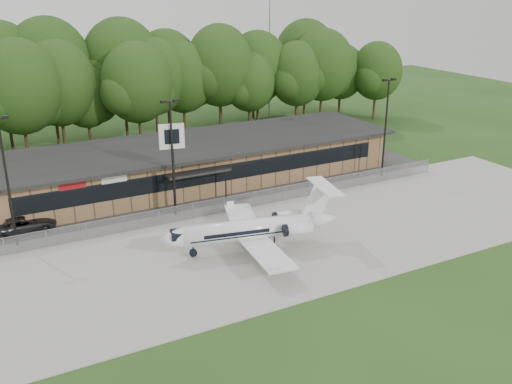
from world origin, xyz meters
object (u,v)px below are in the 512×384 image
business_jet (254,230)px  suv (23,224)px  pole_sign (172,146)px  terminal (195,162)px

business_jet → suv: business_jet is taller
pole_sign → terminal: bearing=67.0°
terminal → pole_sign: size_ratio=5.04×
business_jet → suv: size_ratio=2.69×
pole_sign → business_jet: bearing=-62.5°
terminal → business_jet: (-2.12, -16.71, -0.47)m
terminal → pole_sign: pole_sign is taller
suv → pole_sign: bearing=-103.6°
business_jet → pole_sign: (-2.77, 9.56, 4.52)m
business_jet → pole_sign: pole_sign is taller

